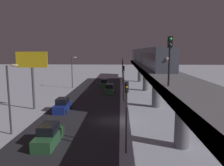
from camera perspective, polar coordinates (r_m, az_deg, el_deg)
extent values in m
plane|color=silver|center=(28.49, 0.55, -9.95)|extent=(240.00, 240.00, 0.00)
cube|color=#28282D|center=(29.03, -9.01, -9.70)|extent=(11.00, 89.27, 0.01)
cube|color=slate|center=(27.83, 14.27, 1.47)|extent=(5.00, 89.27, 0.80)
cube|color=#38383D|center=(27.44, 9.40, 1.52)|extent=(0.24, 87.49, 0.80)
cylinder|color=slate|center=(64.80, 7.44, 2.72)|extent=(1.40, 1.40, 5.34)
cylinder|color=slate|center=(50.09, 8.93, 1.05)|extent=(1.40, 1.40, 5.34)
cylinder|color=slate|center=(35.52, 11.64, -2.01)|extent=(1.40, 1.40, 5.34)
cylinder|color=slate|center=(21.37, 18.09, -9.16)|extent=(1.40, 1.40, 5.34)
cube|color=#4C5160|center=(36.61, 11.46, 6.45)|extent=(2.90, 18.00, 3.40)
cube|color=black|center=(36.60, 11.48, 7.09)|extent=(2.94, 16.20, 0.90)
cube|color=#4C5160|center=(55.05, 8.41, 7.11)|extent=(2.90, 18.00, 3.40)
cube|color=black|center=(55.05, 8.42, 7.53)|extent=(2.94, 16.20, 0.90)
cube|color=#4C5160|center=(73.57, 6.89, 7.43)|extent=(2.90, 18.00, 3.40)
cube|color=black|center=(73.57, 6.90, 7.74)|extent=(2.94, 16.20, 0.90)
sphere|color=white|center=(27.71, 14.42, 6.14)|extent=(0.44, 0.44, 0.44)
cylinder|color=black|center=(18.26, 14.82, 4.27)|extent=(0.16, 0.16, 3.20)
cube|color=black|center=(18.23, 15.06, 10.39)|extent=(0.36, 0.28, 0.90)
sphere|color=#19F23F|center=(18.08, 15.20, 11.14)|extent=(0.22, 0.22, 0.22)
sphere|color=#333333|center=(18.07, 15.14, 9.68)|extent=(0.22, 0.22, 0.22)
cube|color=navy|center=(33.72, -12.92, -6.28)|extent=(1.80, 4.58, 1.10)
cube|color=black|center=(33.49, -12.98, -4.65)|extent=(1.58, 2.20, 0.87)
cylinder|color=black|center=(32.24, -12.10, -7.36)|extent=(0.20, 0.64, 0.64)
cylinder|color=black|center=(32.70, -15.02, -7.24)|extent=(0.20, 0.64, 0.64)
cylinder|color=black|center=(34.90, -10.94, -6.12)|extent=(0.20, 0.64, 0.64)
cylinder|color=black|center=(35.33, -13.65, -6.03)|extent=(0.20, 0.64, 0.64)
cube|color=#2D6038|center=(46.88, -0.62, -1.97)|extent=(1.80, 4.45, 1.10)
cube|color=black|center=(46.71, -0.62, -0.78)|extent=(1.58, 2.13, 0.87)
cube|color=#2D6038|center=(22.63, -16.32, -13.78)|extent=(1.80, 4.77, 1.10)
cube|color=black|center=(22.28, -16.43, -11.43)|extent=(1.58, 2.29, 0.87)
cube|color=#2D6038|center=(55.34, -2.02, -0.38)|extent=(1.80, 4.77, 1.10)
cube|color=black|center=(55.20, -2.03, 0.63)|extent=(1.58, 2.29, 0.87)
cylinder|color=#2D2D2D|center=(19.23, 3.79, -10.47)|extent=(0.16, 0.16, 5.50)
cube|color=black|center=(18.45, 3.89, -1.02)|extent=(0.32, 0.32, 0.90)
sphere|color=black|center=(18.22, 3.91, -0.18)|extent=(0.20, 0.20, 0.20)
sphere|color=yellow|center=(18.27, 3.90, -1.11)|extent=(0.20, 0.20, 0.20)
sphere|color=black|center=(18.32, 3.90, -2.04)|extent=(0.20, 0.20, 0.20)
cylinder|color=#2D2D2D|center=(38.83, 3.07, -0.85)|extent=(0.16, 0.16, 5.50)
cube|color=black|center=(38.45, 3.10, 3.87)|extent=(0.32, 0.32, 0.90)
sphere|color=black|center=(38.25, 3.11, 4.29)|extent=(0.20, 0.20, 0.20)
sphere|color=black|center=(38.27, 3.11, 3.85)|extent=(0.20, 0.20, 0.20)
sphere|color=#19E53F|center=(38.29, 3.10, 3.40)|extent=(0.20, 0.20, 0.20)
cylinder|color=#2D2D2D|center=(58.79, 2.83, 2.29)|extent=(0.16, 0.16, 5.50)
cube|color=black|center=(58.54, 2.85, 5.41)|extent=(0.32, 0.32, 0.90)
sphere|color=red|center=(58.34, 2.86, 5.69)|extent=(0.20, 0.20, 0.20)
sphere|color=black|center=(58.36, 2.86, 5.40)|extent=(0.20, 0.20, 0.20)
sphere|color=black|center=(58.37, 2.85, 5.10)|extent=(0.20, 0.20, 0.20)
cylinder|color=#2D2D2D|center=(78.84, 2.72, 3.83)|extent=(0.16, 0.16, 5.50)
cube|color=black|center=(78.65, 2.73, 6.16)|extent=(0.32, 0.32, 0.90)
sphere|color=black|center=(78.46, 2.73, 6.37)|extent=(0.20, 0.20, 0.20)
sphere|color=black|center=(78.47, 2.73, 6.15)|extent=(0.20, 0.20, 0.20)
sphere|color=#19E53F|center=(78.48, 2.73, 5.93)|extent=(0.20, 0.20, 0.20)
cylinder|color=#4C4C51|center=(35.58, -20.03, -1.37)|extent=(0.36, 0.36, 6.50)
cube|color=yellow|center=(35.14, -20.40, 5.80)|extent=(4.80, 0.30, 2.40)
cylinder|color=#38383D|center=(25.58, -25.50, -4.20)|extent=(0.20, 0.20, 7.50)
ellipsoid|color=#F4E5B2|center=(24.72, -24.40, 4.25)|extent=(0.90, 0.44, 0.30)
cylinder|color=#38383D|center=(53.63, -10.49, 2.65)|extent=(0.20, 0.20, 7.50)
ellipsoid|color=#F4E5B2|center=(53.23, -9.75, 6.67)|extent=(0.90, 0.44, 0.30)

